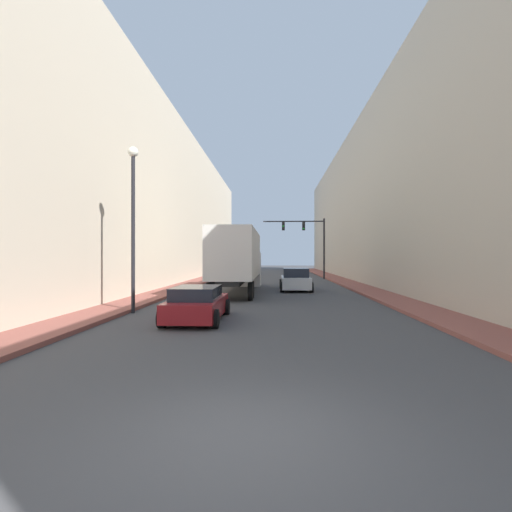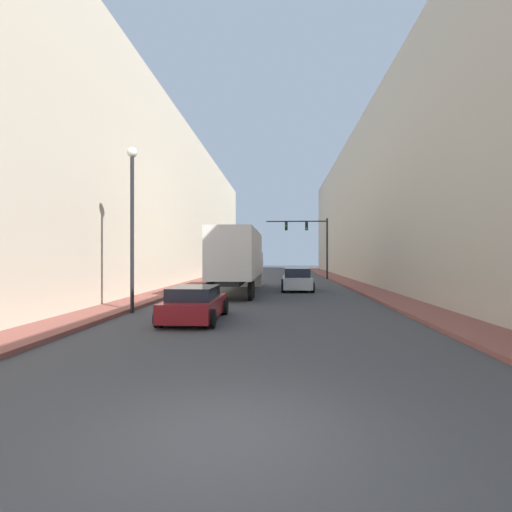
% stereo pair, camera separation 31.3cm
% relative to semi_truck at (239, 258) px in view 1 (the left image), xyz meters
% --- Properties ---
extents(ground_plane, '(200.00, 200.00, 0.00)m').
position_rel_semi_truck_xyz_m(ground_plane, '(2.07, -21.87, -2.31)').
color(ground_plane, '#424244').
extents(sidewalk_right, '(2.03, 80.00, 0.15)m').
position_rel_semi_truck_xyz_m(sidewalk_right, '(8.88, 8.13, -2.23)').
color(sidewalk_right, brown).
rests_on(sidewalk_right, ground).
extents(sidewalk_left, '(2.03, 80.00, 0.15)m').
position_rel_semi_truck_xyz_m(sidewalk_left, '(-4.73, 8.13, -2.23)').
color(sidewalk_left, brown).
rests_on(sidewalk_left, ground).
extents(building_right, '(6.00, 80.00, 14.81)m').
position_rel_semi_truck_xyz_m(building_right, '(12.89, 8.13, 5.10)').
color(building_right, '#BCB29E').
rests_on(building_right, ground).
extents(building_left, '(6.00, 80.00, 14.62)m').
position_rel_semi_truck_xyz_m(building_left, '(-8.75, 8.13, 5.00)').
color(building_left, beige).
rests_on(building_left, ground).
extents(semi_truck, '(2.57, 13.56, 4.08)m').
position_rel_semi_truck_xyz_m(semi_truck, '(0.00, 0.00, 0.00)').
color(semi_truck, silver).
rests_on(semi_truck, ground).
extents(sedan_car, '(2.05, 4.45, 1.29)m').
position_rel_semi_truck_xyz_m(sedan_car, '(-0.45, -12.28, -1.68)').
color(sedan_car, maroon).
rests_on(sedan_car, ground).
extents(suv_car, '(2.20, 4.75, 1.59)m').
position_rel_semi_truck_xyz_m(suv_car, '(3.93, 1.26, -1.55)').
color(suv_car, silver).
rests_on(suv_car, ground).
extents(traffic_signal_gantry, '(6.60, 0.35, 6.46)m').
position_rel_semi_truck_xyz_m(traffic_signal_gantry, '(6.17, 15.63, 2.17)').
color(traffic_signal_gantry, black).
rests_on(traffic_signal_gantry, ground).
extents(street_lamp, '(0.44, 0.44, 7.10)m').
position_rel_semi_truck_xyz_m(street_lamp, '(-3.57, -10.45, 2.22)').
color(street_lamp, black).
rests_on(street_lamp, ground).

